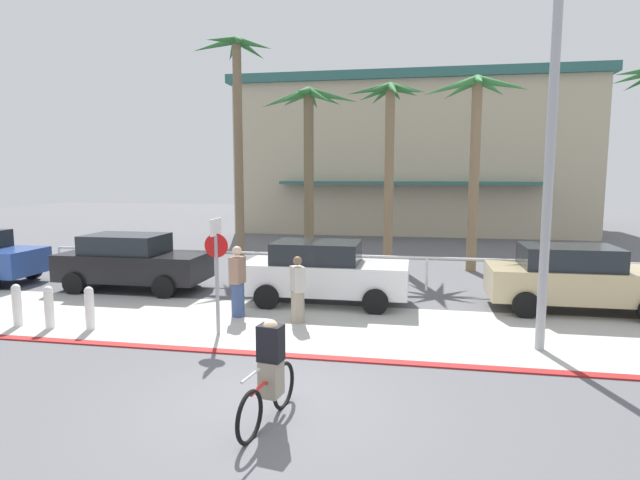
# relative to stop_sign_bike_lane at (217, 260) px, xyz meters

# --- Properties ---
(ground_plane) EXTENTS (80.00, 80.00, 0.00)m
(ground_plane) POSITION_rel_stop_sign_bike_lane_xyz_m (2.08, 6.79, -1.68)
(ground_plane) COLOR #5B5B60
(sidewalk_strip) EXTENTS (44.00, 4.00, 0.02)m
(sidewalk_strip) POSITION_rel_stop_sign_bike_lane_xyz_m (2.08, 0.99, -1.67)
(sidewalk_strip) COLOR beige
(sidewalk_strip) RESTS_ON ground
(curb_paint) EXTENTS (44.00, 0.24, 0.03)m
(curb_paint) POSITION_rel_stop_sign_bike_lane_xyz_m (2.08, -1.01, -1.66)
(curb_paint) COLOR maroon
(curb_paint) RESTS_ON ground
(building_backdrop) EXTENTS (20.70, 13.20, 9.08)m
(building_backdrop) POSITION_rel_stop_sign_bike_lane_xyz_m (3.74, 24.68, 2.88)
(building_backdrop) COLOR #BCAD8E
(building_backdrop) RESTS_ON ground
(rail_fence) EXTENTS (19.82, 0.08, 1.04)m
(rail_fence) POSITION_rel_stop_sign_bike_lane_xyz_m (2.08, 5.29, -0.83)
(rail_fence) COLOR white
(rail_fence) RESTS_ON ground
(stop_sign_bike_lane) EXTENTS (0.52, 0.56, 2.56)m
(stop_sign_bike_lane) POSITION_rel_stop_sign_bike_lane_xyz_m (0.00, 0.00, 0.00)
(stop_sign_bike_lane) COLOR gray
(stop_sign_bike_lane) RESTS_ON ground
(bollard_0) EXTENTS (0.20, 0.20, 1.00)m
(bollard_0) POSITION_rel_stop_sign_bike_lane_xyz_m (-3.93, -0.26, -1.16)
(bollard_0) COLOR white
(bollard_0) RESTS_ON ground
(bollard_1) EXTENTS (0.20, 0.20, 1.00)m
(bollard_1) POSITION_rel_stop_sign_bike_lane_xyz_m (-2.98, -0.16, -1.16)
(bollard_1) COLOR white
(bollard_1) RESTS_ON ground
(bollard_2) EXTENTS (0.20, 0.20, 1.00)m
(bollard_2) POSITION_rel_stop_sign_bike_lane_xyz_m (-4.79, -0.21, -1.16)
(bollard_2) COLOR white
(bollard_2) RESTS_ON ground
(streetlight_curb) EXTENTS (0.24, 2.54, 7.50)m
(streetlight_curb) POSITION_rel_stop_sign_bike_lane_xyz_m (6.68, 0.01, 2.60)
(streetlight_curb) COLOR #9EA0A5
(streetlight_curb) RESTS_ON ground
(palm_tree_0) EXTENTS (3.45, 3.03, 9.04)m
(palm_tree_0) POSITION_rel_stop_sign_bike_lane_xyz_m (-3.18, 10.61, 4.76)
(palm_tree_0) COLOR #756047
(palm_tree_0) RESTS_ON ground
(palm_tree_1) EXTENTS (3.63, 3.54, 6.60)m
(palm_tree_1) POSITION_rel_stop_sign_bike_lane_xyz_m (0.29, 8.38, 3.41)
(palm_tree_1) COLOR brown
(palm_tree_1) RESTS_ON ground
(palm_tree_2) EXTENTS (3.01, 3.83, 6.96)m
(palm_tree_2) POSITION_rel_stop_sign_bike_lane_xyz_m (3.12, 10.07, 3.73)
(palm_tree_2) COLOR #846B4C
(palm_tree_2) RESTS_ON ground
(palm_tree_3) EXTENTS (3.63, 2.97, 6.90)m
(palm_tree_3) POSITION_rel_stop_sign_bike_lane_xyz_m (6.19, 8.83, 3.62)
(palm_tree_3) COLOR #846B4C
(palm_tree_3) RESTS_ON ground
(car_black_1) EXTENTS (4.40, 2.02, 1.69)m
(car_black_1) POSITION_rel_stop_sign_bike_lane_xyz_m (-4.22, 3.83, -0.81)
(car_black_1) COLOR black
(car_black_1) RESTS_ON ground
(car_white_2) EXTENTS (4.40, 2.02, 1.69)m
(car_white_2) POSITION_rel_stop_sign_bike_lane_xyz_m (1.77, 3.22, -0.81)
(car_white_2) COLOR white
(car_white_2) RESTS_ON ground
(car_tan_3) EXTENTS (4.40, 2.02, 1.69)m
(car_tan_3) POSITION_rel_stop_sign_bike_lane_xyz_m (8.23, 3.54, -0.81)
(car_tan_3) COLOR tan
(car_tan_3) RESTS_ON ground
(cyclist_red_0) EXTENTS (0.39, 1.80, 1.50)m
(cyclist_red_0) POSITION_rel_stop_sign_bike_lane_xyz_m (2.20, -3.62, -0.98)
(cyclist_red_0) COLOR black
(cyclist_red_0) RESTS_ON ground
(pedestrian_0) EXTENTS (0.44, 0.48, 1.60)m
(pedestrian_0) POSITION_rel_stop_sign_bike_lane_xyz_m (1.50, 1.24, -0.95)
(pedestrian_0) COLOR gray
(pedestrian_0) RESTS_ON ground
(pedestrian_1) EXTENTS (0.37, 0.44, 1.76)m
(pedestrian_1) POSITION_rel_stop_sign_bike_lane_xyz_m (-0.06, 1.48, -0.86)
(pedestrian_1) COLOR #384C7A
(pedestrian_1) RESTS_ON ground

